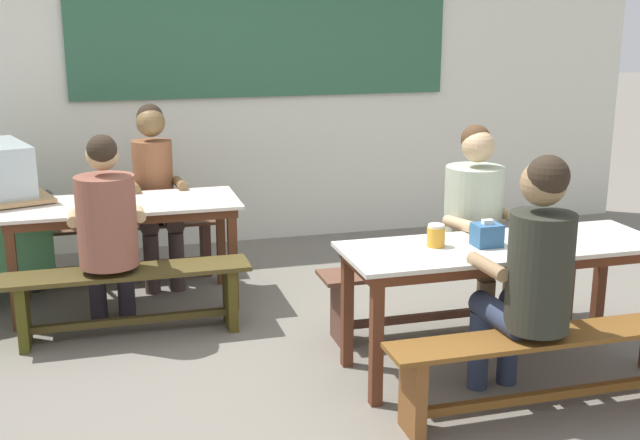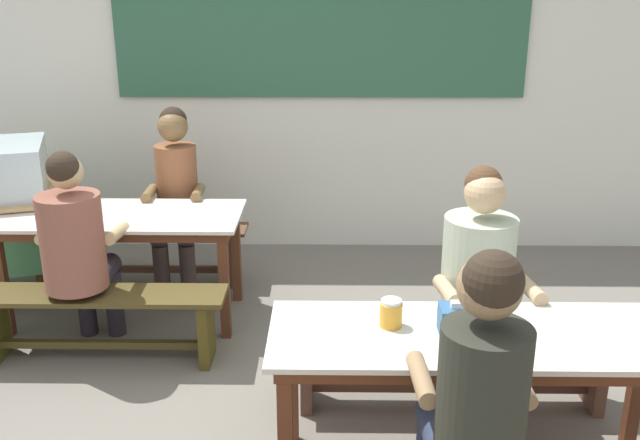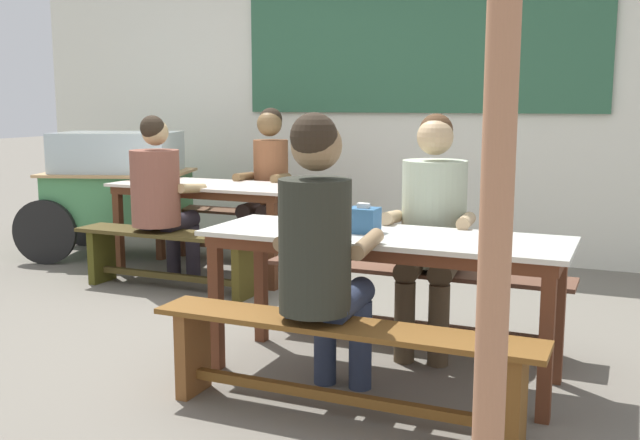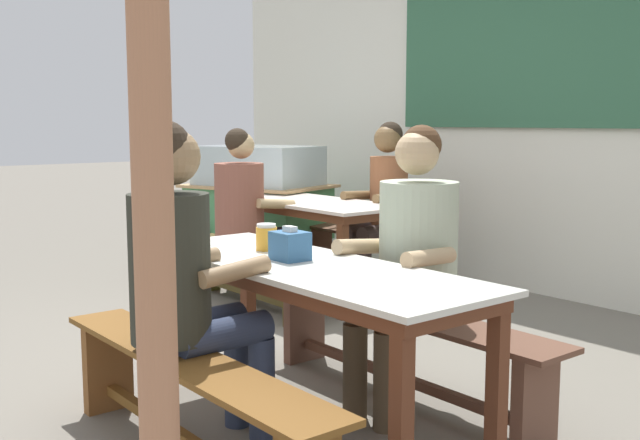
% 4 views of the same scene
% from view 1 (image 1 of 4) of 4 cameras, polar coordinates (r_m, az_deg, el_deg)
% --- Properties ---
extents(ground_plane, '(40.00, 40.00, 0.00)m').
position_cam_1_polar(ground_plane, '(4.64, -0.71, -10.14)').
color(ground_plane, slate).
extents(backdrop_wall, '(7.57, 0.23, 3.00)m').
position_cam_1_polar(backdrop_wall, '(6.84, -6.49, 11.44)').
color(backdrop_wall, silver).
rests_on(backdrop_wall, ground_plane).
extents(dining_table_far, '(1.55, 0.68, 0.73)m').
position_cam_1_polar(dining_table_far, '(5.46, -14.06, 0.43)').
color(dining_table_far, silver).
rests_on(dining_table_far, ground_plane).
extents(dining_table_near, '(1.79, 0.61, 0.73)m').
position_cam_1_polar(dining_table_near, '(4.46, 13.02, -2.66)').
color(dining_table_near, silver).
rests_on(dining_table_near, ground_plane).
extents(bench_far_back, '(1.46, 0.28, 0.43)m').
position_cam_1_polar(bench_far_back, '(6.11, -14.01, -1.64)').
color(bench_far_back, brown).
rests_on(bench_far_back, ground_plane).
extents(bench_far_front, '(1.49, 0.30, 0.43)m').
position_cam_1_polar(bench_far_front, '(5.01, -13.61, -5.04)').
color(bench_far_front, '#483B1A').
rests_on(bench_far_front, ground_plane).
extents(bench_near_back, '(1.75, 0.29, 0.43)m').
position_cam_1_polar(bench_near_back, '(5.05, 9.72, -4.73)').
color(bench_near_back, brown).
rests_on(bench_near_back, ground_plane).
extents(bench_near_front, '(1.73, 0.26, 0.43)m').
position_cam_1_polar(bench_near_front, '(4.12, 16.53, -9.70)').
color(bench_near_front, brown).
rests_on(bench_near_front, ground_plane).
extents(person_near_front, '(0.44, 0.58, 1.32)m').
position_cam_1_polar(person_near_front, '(3.96, 15.01, -3.52)').
color(person_near_front, '#2C3650').
rests_on(person_near_front, ground_plane).
extents(person_right_near_table, '(0.49, 0.56, 1.30)m').
position_cam_1_polar(person_right_near_table, '(4.92, 11.30, 0.08)').
color(person_right_near_table, '#4E3E2B').
rests_on(person_right_near_table, ground_plane).
extents(person_left_back_turned, '(0.46, 0.56, 1.27)m').
position_cam_1_polar(person_left_back_turned, '(4.95, -15.12, -0.30)').
color(person_left_back_turned, '#27222A').
rests_on(person_left_back_turned, ground_plane).
extents(person_center_facing, '(0.42, 0.57, 1.32)m').
position_cam_1_polar(person_center_facing, '(5.94, -11.83, 2.56)').
color(person_center_facing, '#40322E').
rests_on(person_center_facing, ground_plane).
extents(tissue_box, '(0.15, 0.13, 0.15)m').
position_cam_1_polar(tissue_box, '(4.36, 11.96, -1.04)').
color(tissue_box, '#2F5D8A').
rests_on(tissue_box, dining_table_near).
extents(condiment_jar, '(0.10, 0.10, 0.12)m').
position_cam_1_polar(condiment_jar, '(4.31, 8.37, -1.13)').
color(condiment_jar, gold).
rests_on(condiment_jar, dining_table_near).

